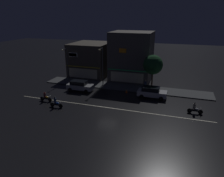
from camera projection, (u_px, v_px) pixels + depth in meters
ground_plane at (107, 108)px, 28.49m from camera, size 140.00×140.00×0.00m
lane_divider_stripe at (107, 108)px, 28.49m from camera, size 27.13×0.16×0.01m
sidewalk_far at (124, 87)px, 36.33m from camera, size 28.56×3.61×0.14m
storefront_left_block at (91, 59)px, 43.08m from camera, size 7.22×8.38×6.53m
storefront_center_block at (131, 56)px, 39.40m from camera, size 7.44×6.66×8.97m
streetlamp_west at (67, 61)px, 38.78m from camera, size 0.44×1.64×6.00m
streetlamp_mid at (102, 63)px, 35.75m from camera, size 0.44×1.64×6.54m
pedestrian_on_sidewalk at (145, 86)px, 34.14m from camera, size 0.37×0.37×1.79m
street_tree at (153, 65)px, 34.10m from camera, size 3.16×3.16×5.65m
parked_car_near_kerb at (80, 86)px, 34.59m from camera, size 4.30×1.98×1.67m
parked_car_trailing at (152, 92)px, 31.70m from camera, size 4.30×1.98×1.67m
motorcycle_lead at (45, 97)px, 30.43m from camera, size 1.90×0.60×1.52m
motorcycle_following at (56, 103)px, 28.40m from camera, size 1.90×0.60×1.52m
motorcycle_opposite_lane at (195, 109)px, 26.62m from camera, size 1.90×0.60×1.52m
traffic_cone at (127, 91)px, 33.83m from camera, size 0.36×0.36×0.55m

